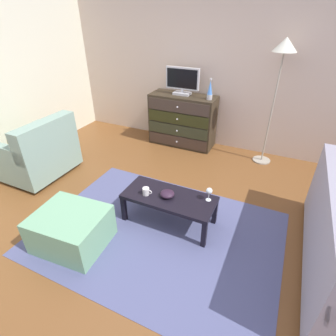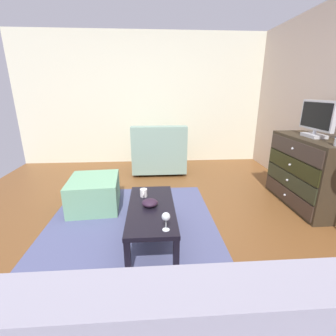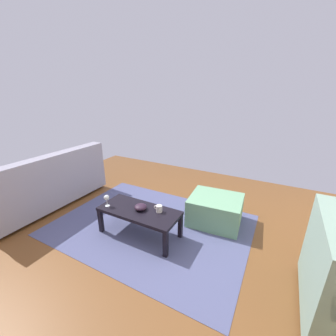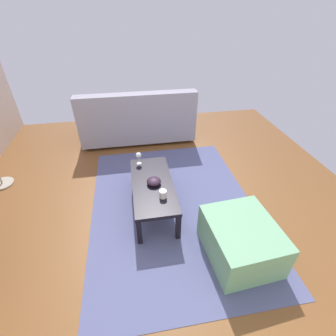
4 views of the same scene
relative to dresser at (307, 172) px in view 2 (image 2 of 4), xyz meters
name	(u,v)px [view 2 (image 2 of 4)]	position (x,y,z in m)	size (l,w,h in m)	color
ground_plane	(149,229)	(0.44, -2.03, -0.47)	(5.87, 5.17, 0.05)	brown
wall_plain_left	(148,100)	(-2.25, -2.03, 0.81)	(0.12, 5.17, 2.52)	beige
area_rug	(129,238)	(0.64, -2.23, -0.44)	(2.60, 1.90, 0.01)	#4E537C
dresser	(307,172)	(0.00, 0.00, 0.00)	(1.14, 0.49, 0.90)	#33291C
tv	(317,118)	(-0.03, 0.02, 0.68)	(0.58, 0.18, 0.44)	silver
coffee_table	(151,211)	(0.66, -2.00, -0.13)	(1.03, 0.45, 0.37)	black
wine_glass	(166,217)	(1.08, -1.88, 0.03)	(0.07, 0.07, 0.16)	silver
mug	(144,193)	(0.42, -2.08, -0.04)	(0.11, 0.08, 0.08)	silver
bowl_decorative	(150,203)	(0.65, -2.01, -0.05)	(0.16, 0.16, 0.07)	#2A192A
armchair	(159,153)	(-1.49, -1.85, -0.09)	(0.80, 0.95, 0.88)	#332319
ottoman	(94,193)	(-0.11, -2.73, -0.25)	(0.70, 0.60, 0.39)	#71A880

